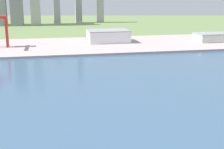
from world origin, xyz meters
The scene contains 5 objects.
ground_plane centered at (0.00, 300.00, 0.00)m, with size 2400.00×2400.00×0.00m, color #647A49.
water_bay centered at (0.00, 240.00, 0.07)m, with size 840.00×360.00×0.15m, color #385675.
industrial_pier centered at (0.00, 490.00, 1.25)m, with size 840.00×140.00×2.50m, color #AC9998.
warehouse_main centered at (61.89, 504.82, 10.76)m, with size 56.38×40.54×16.47m.
warehouse_annex centered at (205.95, 480.73, 8.31)m, with size 46.91×31.00×11.57m.
Camera 1 is at (-19.44, 76.54, 67.53)m, focal length 50.74 mm.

